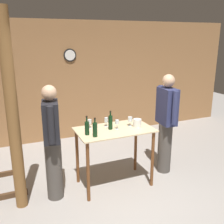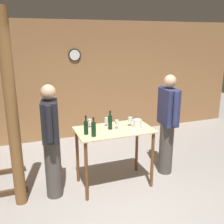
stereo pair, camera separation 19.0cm
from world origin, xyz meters
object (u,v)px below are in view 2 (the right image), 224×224
wine_glass_far_side (130,120)px  person_visitor_with_scarf (51,140)px  wooden_post (12,114)px  person_host (168,123)px  wine_glass_near_left (90,122)px  wine_glass_near_center (106,120)px  wine_glass_near_right (117,122)px  wine_bottle_left (94,129)px  wine_bottle_far_left (86,127)px  ice_bucket (137,123)px  wine_bottle_center (110,122)px

wine_glass_far_side → person_visitor_with_scarf: person_visitor_with_scarf is taller
wooden_post → person_host: 2.48m
wooden_post → wine_glass_near_left: size_ratio=19.15×
wine_glass_near_center → wine_glass_near_right: wine_glass_near_right is taller
wooden_post → wine_bottle_left: size_ratio=9.60×
wine_bottle_far_left → wine_glass_near_right: 0.50m
wine_glass_near_left → wine_glass_far_side: bearing=-14.2°
wine_glass_near_center → person_host: person_host is taller
wine_bottle_left → wine_glass_near_center: wine_bottle_left is taller
wine_glass_near_right → wine_glass_far_side: (0.25, 0.05, 0.00)m
wine_bottle_far_left → person_host: (1.46, 0.12, -0.14)m
ice_bucket → person_host: (0.62, 0.10, -0.09)m
wine_bottle_left → wine_bottle_center: bearing=32.2°
wooden_post → wine_bottle_center: size_ratio=9.14×
wine_bottle_left → ice_bucket: wine_bottle_left is taller
person_host → ice_bucket: bearing=-170.7°
wine_bottle_left → wine_glass_near_left: size_ratio=1.99×
wooden_post → person_visitor_with_scarf: (0.49, 0.02, -0.44)m
wine_bottle_far_left → wine_glass_near_left: 0.29m
wine_bottle_far_left → wine_bottle_left: (0.08, -0.12, 0.00)m
wine_bottle_left → wine_glass_near_left: (0.05, 0.38, -0.01)m
wine_bottle_far_left → person_host: bearing=4.7°
wine_glass_near_right → wine_glass_near_left: bearing=150.5°
wine_bottle_far_left → wine_glass_near_left: (0.13, 0.26, -0.01)m
wooden_post → wine_glass_near_left: (1.12, 0.20, -0.30)m
wine_glass_near_left → wine_glass_near_center: size_ratio=0.97×
wine_bottle_center → wine_bottle_far_left: bearing=-167.9°
person_visitor_with_scarf → wine_bottle_far_left: bearing=-8.1°
wine_glass_near_right → person_host: bearing=4.3°
wine_glass_far_side → wine_glass_near_left: bearing=165.8°
wine_glass_near_left → wine_glass_far_side: (0.63, -0.16, 0.01)m
wine_bottle_center → person_host: bearing=1.7°
wooden_post → ice_bucket: size_ratio=20.80×
wine_glass_far_side → wine_glass_near_center: bearing=159.5°
wooden_post → wine_glass_far_side: (1.74, 0.05, -0.28)m
wine_glass_near_center → ice_bucket: wine_glass_near_center is taller
wooden_post → person_host: bearing=1.5°
wine_bottle_left → wine_glass_near_right: size_ratio=1.88×
person_visitor_with_scarf → wine_glass_far_side: bearing=1.4°
wine_bottle_left → person_visitor_with_scarf: bearing=162.0°
wine_bottle_center → wine_glass_near_right: bearing=-23.0°
wine_bottle_far_left → person_visitor_with_scarf: 0.53m
wine_bottle_far_left → wine_glass_near_center: bearing=30.7°
wooden_post → wine_glass_near_right: (1.49, -0.01, -0.28)m
person_visitor_with_scarf → wooden_post: bearing=-178.1°
wine_glass_near_left → person_visitor_with_scarf: bearing=-163.3°
ice_bucket → person_host: size_ratio=0.07×
wine_glass_near_left → wine_bottle_center: bearing=-31.5°
wine_bottle_center → person_visitor_with_scarf: size_ratio=0.17×
wine_glass_far_side → person_host: (0.71, 0.02, -0.14)m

